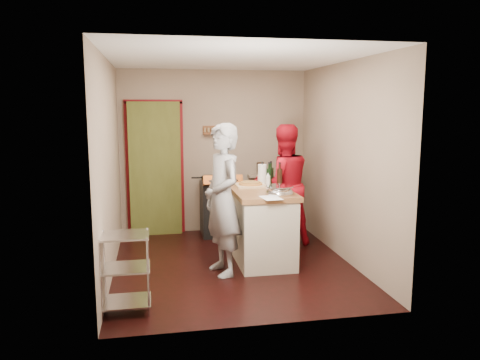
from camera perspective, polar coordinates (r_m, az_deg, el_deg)
The scene contains 10 objects.
floor at distance 6.18m, azimuth -0.91°, elevation -10.18°, with size 3.50×3.50×0.00m, color black.
back_wall at distance 7.59m, azimuth -7.99°, elevation 2.11°, with size 3.00×0.44×2.60m.
left_wall at distance 5.82m, azimuth -15.66°, elevation 1.47°, with size 0.04×3.50×2.60m, color gray.
right_wall at distance 6.31m, azimuth 12.63°, elevation 2.14°, with size 0.04×3.50×2.60m, color gray.
ceiling at distance 5.86m, azimuth -0.98°, elevation 14.69°, with size 3.00×3.50×0.02m, color white.
stove at distance 7.42m, azimuth -2.41°, elevation -3.32°, with size 0.60×0.63×1.00m.
wire_shelving at distance 4.83m, azimuth -13.80°, elevation -10.48°, with size 0.48×0.40×0.80m.
island at distance 6.20m, azimuth 2.61°, elevation -5.28°, with size 0.75×1.37×1.26m.
person_stripe at distance 5.61m, azimuth -2.15°, elevation -2.44°, with size 0.67×0.44×1.83m, color #AFAFB4.
person_red at distance 6.88m, azimuth 5.28°, elevation -0.61°, with size 0.86×0.67×1.77m, color #B10B1B.
Camera 1 is at (-0.98, -5.75, 2.02)m, focal length 35.00 mm.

